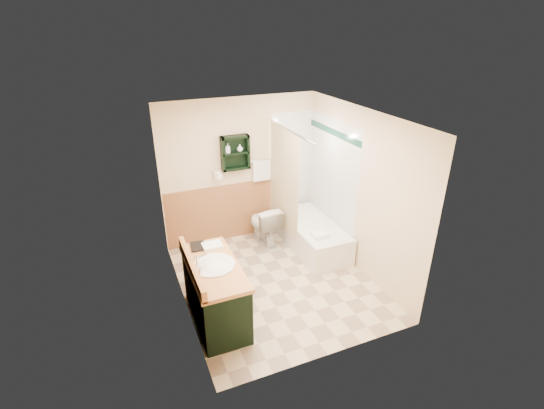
# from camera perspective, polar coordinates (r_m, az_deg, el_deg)

# --- Properties ---
(floor) EXTENTS (3.00, 3.00, 0.00)m
(floor) POSITION_cam_1_polar(r_m,az_deg,el_deg) (5.83, 0.56, -11.09)
(floor) COLOR beige
(floor) RESTS_ON ground
(back_wall) EXTENTS (2.60, 0.04, 2.40)m
(back_wall) POSITION_cam_1_polar(r_m,az_deg,el_deg) (6.52, -4.70, 4.93)
(back_wall) COLOR #FFEEC7
(back_wall) RESTS_ON ground
(left_wall) EXTENTS (0.04, 3.00, 2.40)m
(left_wall) POSITION_cam_1_polar(r_m,az_deg,el_deg) (4.89, -13.75, -2.94)
(left_wall) COLOR #FFEEC7
(left_wall) RESTS_ON ground
(right_wall) EXTENTS (0.04, 3.00, 2.40)m
(right_wall) POSITION_cam_1_polar(r_m,az_deg,el_deg) (5.81, 12.65, 1.80)
(right_wall) COLOR #FFEEC7
(right_wall) RESTS_ON ground
(ceiling) EXTENTS (2.60, 3.00, 0.04)m
(ceiling) POSITION_cam_1_polar(r_m,az_deg,el_deg) (4.81, 0.68, 12.85)
(ceiling) COLOR white
(ceiling) RESTS_ON back_wall
(wainscot_left) EXTENTS (2.98, 2.98, 1.00)m
(wainscot_left) POSITION_cam_1_polar(r_m,az_deg,el_deg) (5.25, -12.59, -9.63)
(wainscot_left) COLOR #B27648
(wainscot_left) RESTS_ON left_wall
(wainscot_back) EXTENTS (2.58, 2.58, 1.00)m
(wainscot_back) POSITION_cam_1_polar(r_m,az_deg,el_deg) (6.77, -4.40, -0.74)
(wainscot_back) COLOR #B27648
(wainscot_back) RESTS_ON back_wall
(mirror_frame) EXTENTS (1.30, 1.30, 1.00)m
(mirror_frame) POSITION_cam_1_polar(r_m,az_deg,el_deg) (4.28, -12.19, -2.50)
(mirror_frame) COLOR olive
(mirror_frame) RESTS_ON left_wall
(mirror_glass) EXTENTS (1.20, 1.20, 0.90)m
(mirror_glass) POSITION_cam_1_polar(r_m,az_deg,el_deg) (4.28, -12.13, -2.49)
(mirror_glass) COLOR white
(mirror_glass) RESTS_ON left_wall
(tile_right) EXTENTS (1.50, 1.50, 2.10)m
(tile_right) POSITION_cam_1_polar(r_m,az_deg,el_deg) (6.43, 8.48, 2.97)
(tile_right) COLOR white
(tile_right) RESTS_ON right_wall
(tile_back) EXTENTS (0.95, 0.95, 2.10)m
(tile_back) POSITION_cam_1_polar(r_m,az_deg,el_deg) (6.90, 3.59, 4.78)
(tile_back) COLOR white
(tile_back) RESTS_ON back_wall
(tile_accent) EXTENTS (1.50, 1.50, 0.10)m
(tile_accent) POSITION_cam_1_polar(r_m,az_deg,el_deg) (6.15, 8.90, 10.31)
(tile_accent) COLOR #134233
(tile_accent) RESTS_ON right_wall
(wall_shelf) EXTENTS (0.45, 0.15, 0.55)m
(wall_shelf) POSITION_cam_1_polar(r_m,az_deg,el_deg) (6.28, -5.34, 7.47)
(wall_shelf) COLOR black
(wall_shelf) RESTS_ON back_wall
(hair_dryer) EXTENTS (0.10, 0.24, 0.18)m
(hair_dryer) POSITION_cam_1_polar(r_m,az_deg,el_deg) (6.34, -7.88, 4.16)
(hair_dryer) COLOR white
(hair_dryer) RESTS_ON back_wall
(towel_bar) EXTENTS (0.40, 0.06, 0.40)m
(towel_bar) POSITION_cam_1_polar(r_m,az_deg,el_deg) (6.52, -1.61, 6.40)
(towel_bar) COLOR white
(towel_bar) RESTS_ON back_wall
(curtain_rod) EXTENTS (0.03, 1.60, 0.03)m
(curtain_rod) POSITION_cam_1_polar(r_m,az_deg,el_deg) (5.79, 2.56, 10.66)
(curtain_rod) COLOR silver
(curtain_rod) RESTS_ON back_wall
(shower_curtain) EXTENTS (1.05, 1.05, 1.70)m
(shower_curtain) POSITION_cam_1_polar(r_m,az_deg,el_deg) (6.20, 1.73, 3.41)
(shower_curtain) COLOR beige
(shower_curtain) RESTS_ON curtain_rod
(vanity) EXTENTS (0.59, 1.25, 0.80)m
(vanity) POSITION_cam_1_polar(r_m,az_deg,el_deg) (5.02, -8.21, -12.51)
(vanity) COLOR black
(vanity) RESTS_ON ground
(bathtub) EXTENTS (0.69, 1.50, 0.46)m
(bathtub) POSITION_cam_1_polar(r_m,az_deg,el_deg) (6.53, 5.84, -4.49)
(bathtub) COLOR white
(bathtub) RESTS_ON ground
(toilet) EXTENTS (0.44, 0.73, 0.69)m
(toilet) POSITION_cam_1_polar(r_m,az_deg,el_deg) (6.59, -1.22, -2.95)
(toilet) COLOR white
(toilet) RESTS_ON ground
(counter_towel) EXTENTS (0.25, 0.19, 0.04)m
(counter_towel) POSITION_cam_1_polar(r_m,az_deg,el_deg) (5.14, -8.65, -5.90)
(counter_towel) COLOR white
(counter_towel) RESTS_ON vanity
(vanity_book) EXTENTS (0.18, 0.04, 0.24)m
(vanity_book) POSITION_cam_1_polar(r_m,az_deg,el_deg) (5.11, -11.82, -5.05)
(vanity_book) COLOR black
(vanity_book) RESTS_ON vanity
(tub_towel) EXTENTS (0.24, 0.20, 0.07)m
(tub_towel) POSITION_cam_1_polar(r_m,az_deg,el_deg) (6.03, 6.97, -4.36)
(tub_towel) COLOR white
(tub_towel) RESTS_ON bathtub
(soap_bottle_a) EXTENTS (0.11, 0.16, 0.07)m
(soap_bottle_a) POSITION_cam_1_polar(r_m,az_deg,el_deg) (6.23, -6.39, 7.75)
(soap_bottle_a) COLOR white
(soap_bottle_a) RESTS_ON wall_shelf
(soap_bottle_b) EXTENTS (0.10, 0.12, 0.09)m
(soap_bottle_b) POSITION_cam_1_polar(r_m,az_deg,el_deg) (6.28, -4.68, 8.07)
(soap_bottle_b) COLOR white
(soap_bottle_b) RESTS_ON wall_shelf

